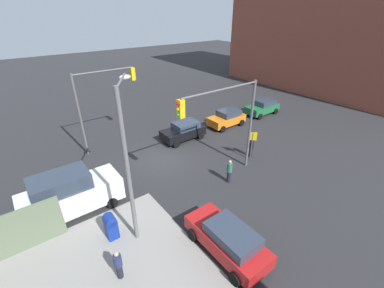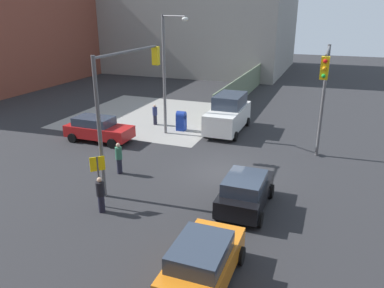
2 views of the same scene
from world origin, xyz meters
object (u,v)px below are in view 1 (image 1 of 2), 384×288
Objects in this scene: pedestrian_crossing at (229,171)px; sedan_red at (228,239)px; traffic_signal_nw_corner at (227,115)px; coupe_black at (184,131)px; street_lamp_corner at (127,156)px; pedestrian_waiting at (118,265)px; traffic_signal_se_corner at (102,95)px; sedan_orange at (227,118)px; mailbox_blue at (111,226)px; pedestrian_walking_north at (251,147)px; van_white_delivery at (70,194)px; coupe_green at (263,107)px.

sedan_red is at bearing 169.74° from pedestrian_crossing.
traffic_signal_nw_corner is 7.58m from coupe_black.
pedestrian_waiting is at bearing 46.90° from street_lamp_corner.
pedestrian_waiting is at bearing 42.73° from coupe_black.
sedan_orange is at bearing 166.18° from traffic_signal_se_corner.
mailbox_blue is at bearing 3.45° from traffic_signal_nw_corner.
pedestrian_walking_north is at bearing -34.94° from pedestrian_crossing.
street_lamp_corner is 1.80× the size of sedan_red.
sedan_red is 0.82× the size of van_white_delivery.
pedestrian_walking_north is (-7.89, -5.47, -0.00)m from sedan_red.
coupe_black is at bearing -100.58° from traffic_signal_nw_corner.
traffic_signal_se_corner is 1.71× the size of sedan_orange.
sedan_orange reaches higher than pedestrian_waiting.
mailbox_blue is 16.18m from sedan_orange.
mailbox_blue is at bearing 123.44° from pedestrian_crossing.
sedan_orange is at bearing -8.17° from pedestrian_crossing.
traffic_signal_se_corner is 17.18m from coupe_green.
street_lamp_corner is 2.03× the size of coupe_black.
pedestrian_crossing is (-4.09, -4.07, 0.05)m from sedan_red.
traffic_signal_se_corner reaches higher than coupe_green.
pedestrian_crossing is at bearing -135.10° from sedan_red.
pedestrian_crossing reaches higher than coupe_black.
coupe_green is (-5.42, 0.05, 0.00)m from sedan_orange.
street_lamp_corner is 4.66× the size of pedestrian_crossing.
pedestrian_walking_north is at bearing -174.29° from mailbox_blue.
pedestrian_walking_north is at bearing -171.14° from street_lamp_corner.
street_lamp_corner reaches higher than pedestrian_walking_north.
traffic_signal_nw_corner is 1.65× the size of coupe_black.
van_white_delivery is 3.45× the size of pedestrian_waiting.
pedestrian_walking_north is (-12.60, -3.60, 0.04)m from pedestrian_waiting.
sedan_red is 5.77m from pedestrian_crossing.
mailbox_blue is at bearing -16.91° from pedestrian_walking_north.
coupe_black is at bearing -138.25° from street_lamp_corner.
sedan_orange is 15.29m from sedan_red.
mailbox_blue is 21.21m from coupe_green.
sedan_red is (10.58, 11.04, 0.00)m from sedan_orange.
pedestrian_walking_north is (2.70, 5.57, 0.00)m from sedan_orange.
traffic_signal_nw_corner is at bearing -131.22° from sedan_red.
traffic_signal_nw_corner is at bearing 163.91° from van_white_delivery.
sedan_red is 9.60m from pedestrian_walking_north.
pedestrian_waiting is at bearing 30.93° from sedan_orange.
sedan_orange is (-14.70, -6.77, 0.08)m from mailbox_blue.
coupe_green is 13.78m from pedestrian_crossing.
traffic_signal_se_corner reaches higher than van_white_delivery.
coupe_black reaches higher than mailbox_blue.
coupe_green is at bearing -161.53° from mailbox_blue.
coupe_black is (-1.20, -6.43, -3.83)m from traffic_signal_nw_corner.
van_white_delivery is (2.26, -3.68, -3.42)m from street_lamp_corner.
sedan_red is at bearing 48.78° from traffic_signal_nw_corner.
street_lamp_corner reaches higher than coupe_green.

